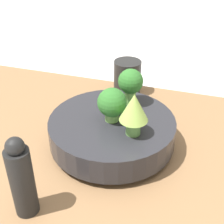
% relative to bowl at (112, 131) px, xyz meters
% --- Properties ---
extents(ground_plane, '(6.00, 6.00, 0.00)m').
position_rel_bowl_xyz_m(ground_plane, '(-0.02, -0.03, -0.08)').
color(ground_plane, silver).
extents(table, '(1.15, 0.67, 0.04)m').
position_rel_bowl_xyz_m(table, '(-0.02, -0.03, -0.06)').
color(table, olive).
rests_on(table, ground_plane).
extents(bowl, '(0.28, 0.28, 0.07)m').
position_rel_bowl_xyz_m(bowl, '(0.00, 0.00, 0.00)').
color(bowl, '#28282D').
rests_on(bowl, table).
extents(broccoli_floret_center, '(0.06, 0.06, 0.07)m').
position_rel_bowl_xyz_m(broccoli_floret_center, '(-0.00, 0.00, 0.07)').
color(broccoli_floret_center, '#7AB256').
rests_on(broccoli_floret_center, bowl).
extents(romanesco_piece_near, '(0.06, 0.06, 0.09)m').
position_rel_bowl_xyz_m(romanesco_piece_near, '(0.06, -0.03, 0.09)').
color(romanesco_piece_near, '#609347').
rests_on(romanesco_piece_near, bowl).
extents(broccoli_floret_back, '(0.06, 0.06, 0.09)m').
position_rel_bowl_xyz_m(broccoli_floret_back, '(0.02, 0.08, 0.08)').
color(broccoli_floret_back, '#6BA34C').
rests_on(broccoli_floret_back, bowl).
extents(cup, '(0.08, 0.08, 0.10)m').
position_rel_bowl_xyz_m(cup, '(-0.03, 0.25, 0.01)').
color(cup, black).
rests_on(cup, table).
extents(pepper_mill, '(0.04, 0.04, 0.16)m').
position_rel_bowl_xyz_m(pepper_mill, '(-0.09, -0.22, 0.04)').
color(pepper_mill, black).
rests_on(pepper_mill, table).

